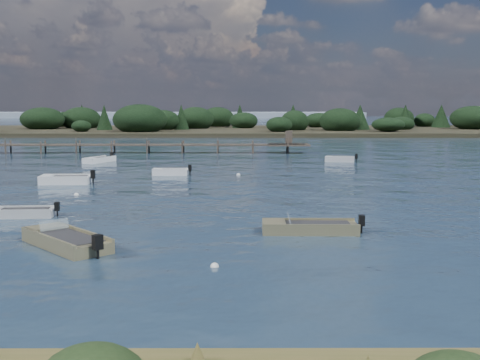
{
  "coord_description": "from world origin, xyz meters",
  "views": [
    {
      "loc": [
        -2.18,
        -25.25,
        6.0
      ],
      "look_at": [
        -2.06,
        14.0,
        1.0
      ],
      "focal_mm": 45.0,
      "sensor_mm": 36.0,
      "label": 1
    }
  ],
  "objects_px": {
    "tender_far_grey_b": "(340,160)",
    "dinghy_mid_grey": "(19,214)",
    "dinghy_extra_a": "(65,181)",
    "tender_far_white": "(170,173)",
    "dinghy_mid_white_a": "(309,229)",
    "jetty": "(78,145)",
    "dinghy_extra_b": "(99,161)",
    "dinghy_near_olive": "(66,243)"
  },
  "relations": [
    {
      "from": "tender_far_grey_b",
      "to": "dinghy_extra_b",
      "type": "bearing_deg",
      "value": -179.09
    },
    {
      "from": "dinghy_near_olive",
      "to": "dinghy_extra_b",
      "type": "distance_m",
      "value": 37.47
    },
    {
      "from": "dinghy_near_olive",
      "to": "dinghy_extra_b",
      "type": "height_order",
      "value": "dinghy_near_olive"
    },
    {
      "from": "tender_far_white",
      "to": "dinghy_near_olive",
      "type": "xyz_separation_m",
      "value": [
        -1.54,
        -25.53,
        0.01
      ]
    },
    {
      "from": "tender_far_grey_b",
      "to": "dinghy_mid_grey",
      "type": "relative_size",
      "value": 0.85
    },
    {
      "from": "dinghy_mid_grey",
      "to": "dinghy_extra_b",
      "type": "bearing_deg",
      "value": 94.96
    },
    {
      "from": "tender_far_grey_b",
      "to": "dinghy_extra_a",
      "type": "xyz_separation_m",
      "value": [
        -23.57,
        -17.06,
        0.02
      ]
    },
    {
      "from": "dinghy_extra_a",
      "to": "dinghy_mid_grey",
      "type": "relative_size",
      "value": 1.03
    },
    {
      "from": "dinghy_mid_white_a",
      "to": "dinghy_extra_a",
      "type": "bearing_deg",
      "value": 133.38
    },
    {
      "from": "tender_far_white",
      "to": "tender_far_grey_b",
      "type": "height_order",
      "value": "tender_far_grey_b"
    },
    {
      "from": "tender_far_white",
      "to": "dinghy_extra_a",
      "type": "height_order",
      "value": "dinghy_extra_a"
    },
    {
      "from": "tender_far_white",
      "to": "dinghy_extra_b",
      "type": "bearing_deg",
      "value": 127.27
    },
    {
      "from": "dinghy_mid_grey",
      "to": "tender_far_white",
      "type": "bearing_deg",
      "value": 72.37
    },
    {
      "from": "tender_far_white",
      "to": "jetty",
      "type": "distance_m",
      "value": 26.77
    },
    {
      "from": "jetty",
      "to": "tender_far_white",
      "type": "bearing_deg",
      "value": -58.87
    },
    {
      "from": "dinghy_mid_grey",
      "to": "jetty",
      "type": "xyz_separation_m",
      "value": [
        -7.87,
        41.67,
        0.85
      ]
    },
    {
      "from": "dinghy_extra_b",
      "to": "dinghy_near_olive",
      "type": "bearing_deg",
      "value": -79.18
    },
    {
      "from": "dinghy_mid_white_a",
      "to": "dinghy_near_olive",
      "type": "relative_size",
      "value": 1.0
    },
    {
      "from": "dinghy_mid_white_a",
      "to": "dinghy_extra_a",
      "type": "distance_m",
      "value": 23.84
    },
    {
      "from": "tender_far_grey_b",
      "to": "jetty",
      "type": "bearing_deg",
      "value": 159.52
    },
    {
      "from": "dinghy_near_olive",
      "to": "jetty",
      "type": "relative_size",
      "value": 0.07
    },
    {
      "from": "dinghy_mid_white_a",
      "to": "tender_far_grey_b",
      "type": "xyz_separation_m",
      "value": [
        7.2,
        34.38,
        0.02
      ]
    },
    {
      "from": "tender_far_white",
      "to": "tender_far_grey_b",
      "type": "bearing_deg",
      "value": 35.63
    },
    {
      "from": "dinghy_mid_white_a",
      "to": "tender_far_grey_b",
      "type": "bearing_deg",
      "value": 78.17
    },
    {
      "from": "dinghy_mid_white_a",
      "to": "jetty",
      "type": "height_order",
      "value": "jetty"
    },
    {
      "from": "dinghy_mid_white_a",
      "to": "dinghy_mid_grey",
      "type": "height_order",
      "value": "dinghy_mid_white_a"
    },
    {
      "from": "tender_far_white",
      "to": "dinghy_extra_a",
      "type": "bearing_deg",
      "value": -143.54
    },
    {
      "from": "tender_far_white",
      "to": "jetty",
      "type": "xyz_separation_m",
      "value": [
        -13.83,
        22.9,
        0.83
      ]
    },
    {
      "from": "tender_far_white",
      "to": "tender_far_grey_b",
      "type": "relative_size",
      "value": 0.97
    },
    {
      "from": "tender_far_white",
      "to": "dinghy_mid_grey",
      "type": "height_order",
      "value": "tender_far_white"
    },
    {
      "from": "dinghy_extra_a",
      "to": "dinghy_mid_grey",
      "type": "bearing_deg",
      "value": -84.27
    },
    {
      "from": "dinghy_extra_b",
      "to": "dinghy_extra_a",
      "type": "distance_m",
      "value": 16.71
    },
    {
      "from": "dinghy_mid_white_a",
      "to": "jetty",
      "type": "relative_size",
      "value": 0.07
    },
    {
      "from": "dinghy_extra_b",
      "to": "jetty",
      "type": "xyz_separation_m",
      "value": [
        -5.26,
        11.64,
        0.83
      ]
    },
    {
      "from": "dinghy_mid_white_a",
      "to": "tender_far_grey_b",
      "type": "distance_m",
      "value": 35.13
    },
    {
      "from": "dinghy_near_olive",
      "to": "jetty",
      "type": "bearing_deg",
      "value": 104.24
    },
    {
      "from": "dinghy_mid_white_a",
      "to": "dinghy_mid_grey",
      "type": "xyz_separation_m",
      "value": [
        -15.03,
        3.95,
        -0.01
      ]
    },
    {
      "from": "dinghy_extra_a",
      "to": "tender_far_grey_b",
      "type": "bearing_deg",
      "value": 35.89
    },
    {
      "from": "tender_far_white",
      "to": "dinghy_extra_a",
      "type": "relative_size",
      "value": 0.8
    },
    {
      "from": "jetty",
      "to": "dinghy_mid_white_a",
      "type": "bearing_deg",
      "value": -63.35
    },
    {
      "from": "dinghy_mid_white_a",
      "to": "dinghy_extra_a",
      "type": "height_order",
      "value": "dinghy_extra_a"
    },
    {
      "from": "dinghy_extra_a",
      "to": "tender_far_white",
      "type": "bearing_deg",
      "value": 36.46
    }
  ]
}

